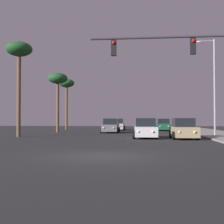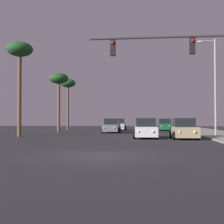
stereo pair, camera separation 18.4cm
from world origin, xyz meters
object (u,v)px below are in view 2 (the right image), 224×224
Objects in this scene: street_lamp at (214,82)px; palm_tree_mid at (59,81)px; traffic_light_mast at (200,61)px; palm_tree_far at (68,86)px; car_white at (146,129)px; car_silver at (119,125)px; car_grey at (111,126)px; palm_tree_near at (20,54)px; car_tan at (184,129)px; car_green at (165,125)px.

palm_tree_mid is at bearing 156.39° from street_lamp.
palm_tree_far is (-14.99, 29.70, 2.01)m from traffic_light_mast.
car_white is 19.29m from car_silver.
palm_tree_near is (-7.44, -9.47, 6.77)m from car_grey.
street_lamp is (3.31, 4.15, 4.36)m from car_tan.
street_lamp reaches higher than palm_tree_mid.
car_silver is at bearing -6.43° from car_green.
street_lamp is 1.23× the size of palm_tree_mid.
car_green is 0.48× the size of street_lamp.
traffic_light_mast is at bearing -33.82° from palm_tree_near.
traffic_light_mast is 33.33m from palm_tree_far.
car_grey is 0.55× the size of palm_tree_far.
traffic_light_mast is 17.64m from palm_tree_near.
traffic_light_mast reaches higher than car_silver.
car_green is (6.73, 7.85, 0.00)m from car_grey.
car_grey is 8.62m from palm_tree_mid.
street_lamp reaches higher than car_green.
palm_tree_mid is (-13.67, 11.57, 5.53)m from car_tan.
car_silver is 0.48× the size of street_lamp.
traffic_light_mast is (0.31, -27.02, 4.05)m from car_green.
car_white is 1.00× the size of car_green.
car_green is at bearing 28.80° from palm_tree_mid.
palm_tree_near is at bearing -6.74° from car_white.
palm_tree_far is (-14.68, 2.68, 6.06)m from car_green.
traffic_light_mast is at bearing -63.22° from palm_tree_far.
palm_tree_near reaches higher than traffic_light_mast.
car_white is at bearing 100.36° from car_silver.
car_green is at bearing 90.66° from traffic_light_mast.
palm_tree_mid is (-13.31, -7.32, 5.53)m from car_green.
palm_tree_mid reaches higher than car_grey.
palm_tree_near is at bearing 146.18° from traffic_light_mast.
street_lamp is 25.36m from palm_tree_far.
street_lamp is at bearing 145.54° from car_grey.
palm_tree_far reaches higher than car_white.
car_green is 6.59m from car_silver.
car_white is at bearing 80.54° from car_green.
traffic_light_mast is 1.00× the size of street_lamp.
palm_tree_near is (-7.62, -17.94, 6.77)m from car_silver.
palm_tree_mid is at bearing 85.08° from palm_tree_near.
palm_tree_far is at bearing -62.21° from car_white.
palm_tree_far is 1.08× the size of palm_tree_mid.
car_white is at bearing 110.15° from car_grey.
traffic_light_mast is at bearing 89.62° from car_green.
traffic_light_mast is 1.14× the size of palm_tree_far.
palm_tree_mid is at bearing -5.57° from car_grey.
street_lamp is at bearing 74.70° from traffic_light_mast.
street_lamp is at bearing -130.80° from car_tan.
car_white and car_tan have the same top height.
palm_tree_far reaches higher than car_green.
car_tan is 13.12m from car_grey.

